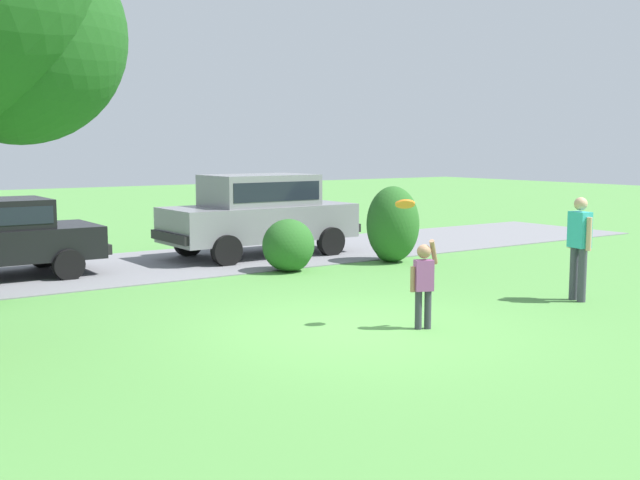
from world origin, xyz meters
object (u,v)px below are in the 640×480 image
(parked_suv, at_px, (259,211))
(child_thrower, at_px, (424,279))
(adult_onlooker, at_px, (579,243))
(frisbee, at_px, (405,204))

(parked_suv, xyz_separation_m, child_thrower, (-1.83, -7.71, -0.36))
(parked_suv, bearing_deg, adult_onlooker, -77.69)
(parked_suv, distance_m, frisbee, 7.67)
(adult_onlooker, bearing_deg, frisbee, 175.61)
(frisbee, relative_size, adult_onlooker, 0.18)
(adult_onlooker, bearing_deg, child_thrower, -179.32)
(child_thrower, distance_m, frisbee, 1.10)
(parked_suv, xyz_separation_m, frisbee, (-1.91, -7.40, 0.69))
(child_thrower, distance_m, adult_onlooker, 3.51)
(parked_suv, relative_size, adult_onlooker, 2.71)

